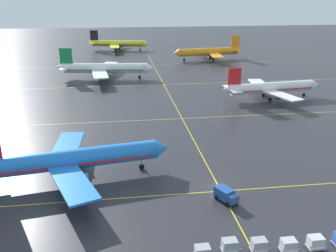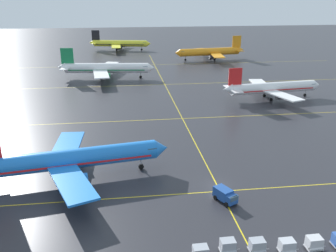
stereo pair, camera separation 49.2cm
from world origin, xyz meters
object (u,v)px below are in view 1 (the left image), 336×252
Objects in this scene: baggage_cart_row_fourth at (289,246)px; baggage_cart_row_middle at (259,245)px; airliner_second_row at (271,88)px; airliner_third_row at (104,68)px; airliner_front_gate at (72,159)px; baggage_cart_row_fifth at (316,242)px; service_truck_red_van at (226,195)px; airliner_far_left_stand at (209,52)px; airliner_far_right_stand at (118,44)px; baggage_cart_row_second at (230,246)px.

baggage_cart_row_middle is at bearing 171.56° from baggage_cart_row_fourth.
airliner_third_row reaches higher than airliner_second_row.
airliner_second_row is at bearing 69.41° from baggage_cart_row_fourth.
baggage_cart_row_fourth is (25.67, -106.24, -2.97)m from airliner_third_row.
airliner_third_row reaches higher than airliner_front_gate.
airliner_front_gate reaches higher than airliner_second_row.
airliner_front_gate is 41.45m from baggage_cart_row_fifth.
service_truck_red_van is at bearing -118.40° from airliner_second_row.
baggage_cart_row_middle is (25.79, -24.03, -2.74)m from airliner_front_gate.
airliner_second_row is 0.92× the size of airliner_far_left_stand.
airliner_far_right_stand reaches higher than baggage_cart_row_fifth.
airliner_third_row is at bearing 145.46° from airliner_second_row.
service_truck_red_van is 12.63m from baggage_cart_row_middle.
airliner_second_row is at bearing 39.27° from airliner_front_gate.
airliner_far_left_stand is 12.93× the size of baggage_cart_row_fifth.
airliner_third_row is 95.49m from service_truck_red_van.
service_truck_red_van is (25.08, -11.42, -2.57)m from airliner_front_gate.
service_truck_red_van is 1.63× the size of baggage_cart_row_middle.
airliner_front_gate is 1.01× the size of airliner_far_right_stand.
airliner_far_right_stand is 7.79× the size of service_truck_red_van.
airliner_far_left_stand reaches higher than airliner_second_row.
baggage_cart_row_second is at bearing -104.18° from service_truck_red_van.
service_truck_red_van is 1.63× the size of baggage_cart_row_fourth.
baggage_cart_row_middle is at bearing -42.98° from airliner_front_gate.
airliner_third_row reaches higher than baggage_cart_row_middle.
service_truck_red_van is 13.92m from baggage_cart_row_fourth.
baggage_cart_row_second and baggage_cart_row_fifth have the same top height.
airliner_far_left_stand is at bearing 35.63° from airliner_third_row.
service_truck_red_van is at bearing -77.18° from airliner_third_row.
baggage_cart_row_fifth is (29.45, -106.13, -2.97)m from airliner_third_row.
service_truck_red_van reaches higher than baggage_cart_row_second.
airliner_third_row is 8.32× the size of service_truck_red_van.
airliner_front_gate is 27.67m from service_truck_red_van.
baggage_cart_row_fourth and baggage_cart_row_fifth have the same top height.
airliner_front_gate is at bearing 137.02° from baggage_cart_row_middle.
baggage_cart_row_fifth is (3.78, 0.11, 0.00)m from baggage_cart_row_fourth.
airliner_far_left_stand reaches higher than baggage_cart_row_fifth.
baggage_cart_row_middle is at bearing -84.89° from airliner_far_right_stand.
baggage_cart_row_middle and baggage_cart_row_fourth have the same top height.
airliner_third_row is 106.81m from baggage_cart_row_second.
airliner_far_left_stand is 144.04m from baggage_cart_row_middle.
baggage_cart_row_second is 1.00× the size of baggage_cart_row_fourth.
airliner_far_right_stand reaches higher than service_truck_red_van.
service_truck_red_van is at bearing 122.32° from baggage_cart_row_fifth.
airliner_far_right_stand is 12.67× the size of baggage_cart_row_fourth.
airliner_second_row is 11.94× the size of baggage_cart_row_fifth.
airliner_front_gate is 0.94× the size of airliner_third_row.
airliner_front_gate reaches higher than baggage_cart_row_middle.
baggage_cart_row_fourth is 3.78m from baggage_cart_row_fifth.
baggage_cart_row_fifth is (7.56, -0.45, 0.00)m from baggage_cart_row_middle.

